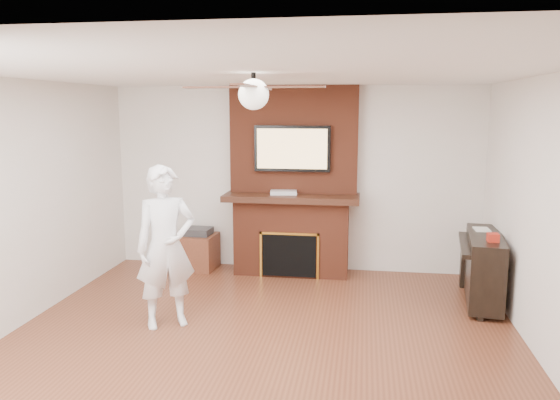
% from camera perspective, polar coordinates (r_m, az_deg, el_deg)
% --- Properties ---
extents(room_shell, '(5.36, 5.86, 2.86)m').
position_cam_1_polar(room_shell, '(4.78, -2.67, -1.97)').
color(room_shell, '#592B1A').
rests_on(room_shell, ground).
extents(fireplace, '(1.78, 0.64, 2.50)m').
position_cam_1_polar(fireplace, '(7.29, 1.31, 0.04)').
color(fireplace, brown).
rests_on(fireplace, ground).
extents(tv, '(1.00, 0.08, 0.60)m').
position_cam_1_polar(tv, '(7.17, 1.28, 5.39)').
color(tv, black).
rests_on(tv, fireplace).
extents(ceiling_fan, '(1.21, 1.21, 0.31)m').
position_cam_1_polar(ceiling_fan, '(4.68, -2.78, 11.11)').
color(ceiling_fan, black).
rests_on(ceiling_fan, room_shell).
extents(person, '(0.73, 0.66, 1.65)m').
position_cam_1_polar(person, '(5.63, -11.84, -4.82)').
color(person, white).
rests_on(person, ground).
extents(side_table, '(0.53, 0.53, 0.58)m').
position_cam_1_polar(side_table, '(7.66, -8.61, -5.18)').
color(side_table, '#5A2A19').
rests_on(side_table, ground).
extents(piano, '(0.60, 1.26, 0.89)m').
position_cam_1_polar(piano, '(6.64, 20.48, -6.54)').
color(piano, black).
rests_on(piano, ground).
extents(cable_box, '(0.37, 0.25, 0.05)m').
position_cam_1_polar(cable_box, '(7.20, 0.38, 0.80)').
color(cable_box, silver).
rests_on(cable_box, fireplace).
extents(candle_orange, '(0.07, 0.07, 0.12)m').
position_cam_1_polar(candle_orange, '(7.34, 0.61, -7.41)').
color(candle_orange, '#C38916').
rests_on(candle_orange, ground).
extents(candle_green, '(0.07, 0.07, 0.10)m').
position_cam_1_polar(candle_green, '(7.33, 0.91, -7.52)').
color(candle_green, '#51913A').
rests_on(candle_green, ground).
extents(candle_cream, '(0.09, 0.09, 0.13)m').
position_cam_1_polar(candle_cream, '(7.26, 1.47, -7.57)').
color(candle_cream, beige).
rests_on(candle_cream, ground).
extents(candle_blue, '(0.06, 0.06, 0.07)m').
position_cam_1_polar(candle_blue, '(7.26, 2.79, -7.80)').
color(candle_blue, '#343D9D').
rests_on(candle_blue, ground).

